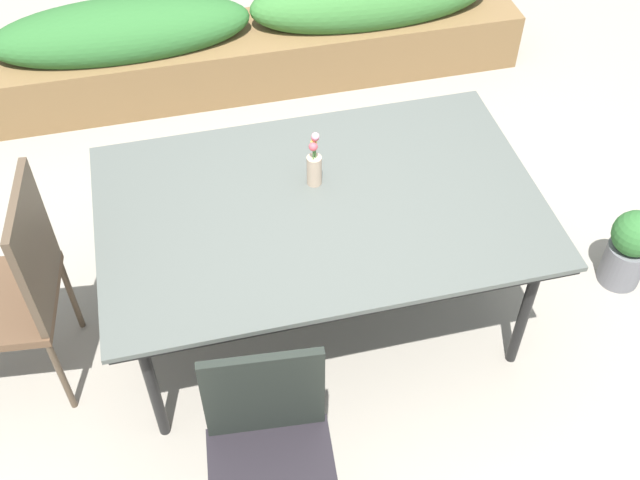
{
  "coord_description": "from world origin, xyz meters",
  "views": [
    {
      "loc": [
        -0.6,
        -2.12,
        2.89
      ],
      "look_at": [
        -0.07,
        0.06,
        0.51
      ],
      "focal_mm": 43.22,
      "sensor_mm": 36.0,
      "label": 1
    }
  ],
  "objects_px": {
    "dining_table": "(320,211)",
    "flower_vase": "(314,165)",
    "chair_end_left": "(14,285)",
    "potted_plant": "(630,247)",
    "planter_box": "(254,36)",
    "chair_near_left": "(270,453)"
  },
  "relations": [
    {
      "from": "dining_table",
      "to": "flower_vase",
      "type": "bearing_deg",
      "value": 87.28
    },
    {
      "from": "dining_table",
      "to": "flower_vase",
      "type": "distance_m",
      "value": 0.19
    },
    {
      "from": "chair_end_left",
      "to": "flower_vase",
      "type": "bearing_deg",
      "value": -77.79
    },
    {
      "from": "dining_table",
      "to": "potted_plant",
      "type": "distance_m",
      "value": 1.55
    },
    {
      "from": "dining_table",
      "to": "planter_box",
      "type": "bearing_deg",
      "value": 88.45
    },
    {
      "from": "planter_box",
      "to": "potted_plant",
      "type": "distance_m",
      "value": 2.51
    },
    {
      "from": "chair_near_left",
      "to": "flower_vase",
      "type": "relative_size",
      "value": 3.46
    },
    {
      "from": "dining_table",
      "to": "flower_vase",
      "type": "relative_size",
      "value": 6.83
    },
    {
      "from": "chair_end_left",
      "to": "potted_plant",
      "type": "distance_m",
      "value": 2.74
    },
    {
      "from": "flower_vase",
      "to": "dining_table",
      "type": "bearing_deg",
      "value": -92.72
    },
    {
      "from": "flower_vase",
      "to": "chair_end_left",
      "type": "bearing_deg",
      "value": -173.88
    },
    {
      "from": "flower_vase",
      "to": "potted_plant",
      "type": "distance_m",
      "value": 1.61
    },
    {
      "from": "dining_table",
      "to": "potted_plant",
      "type": "xyz_separation_m",
      "value": [
        1.47,
        -0.13,
        -0.46
      ]
    },
    {
      "from": "dining_table",
      "to": "chair_end_left",
      "type": "height_order",
      "value": "chair_end_left"
    },
    {
      "from": "planter_box",
      "to": "potted_plant",
      "type": "xyz_separation_m",
      "value": [
        1.42,
        -2.07,
        -0.09
      ]
    },
    {
      "from": "chair_end_left",
      "to": "flower_vase",
      "type": "xyz_separation_m",
      "value": [
        1.25,
        0.13,
        0.26
      ]
    },
    {
      "from": "chair_near_left",
      "to": "chair_end_left",
      "type": "xyz_separation_m",
      "value": [
        -0.84,
        0.92,
        0.03
      ]
    },
    {
      "from": "chair_end_left",
      "to": "planter_box",
      "type": "relative_size",
      "value": 0.3
    },
    {
      "from": "chair_end_left",
      "to": "potted_plant",
      "type": "xyz_separation_m",
      "value": [
        2.71,
        -0.12,
        -0.34
      ]
    },
    {
      "from": "chair_end_left",
      "to": "dining_table",
      "type": "bearing_deg",
      "value": -83.46
    },
    {
      "from": "potted_plant",
      "to": "flower_vase",
      "type": "bearing_deg",
      "value": 170.12
    },
    {
      "from": "chair_end_left",
      "to": "potted_plant",
      "type": "bearing_deg",
      "value": -86.48
    }
  ]
}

